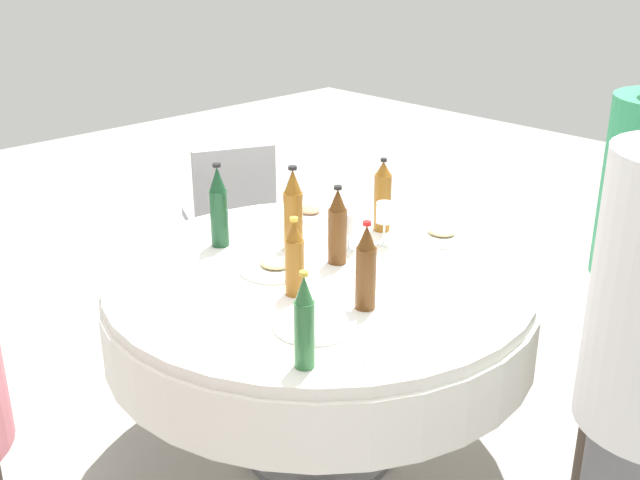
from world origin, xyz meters
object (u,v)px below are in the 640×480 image
(bottle_green_outer, at_px, (304,323))
(wine_glass_east, at_px, (385,215))
(bottle_brown_mid, at_px, (338,228))
(bottle_amber_right, at_px, (293,211))
(wine_glass_mid, at_px, (349,223))
(plate_front, at_px, (275,267))
(chair_right, at_px, (231,211))
(bottle_dark_green_rear, at_px, (219,208))
(plate_inner, at_px, (309,213))
(plate_left, at_px, (441,235))
(bottle_amber_south, at_px, (383,197))
(bottle_brown_north, at_px, (366,269))
(dining_table, at_px, (320,309))
(plate_near, at_px, (314,324))
(bottle_amber_east, at_px, (294,259))

(bottle_green_outer, xyz_separation_m, wine_glass_east, (-0.42, 0.80, -0.01))
(bottle_brown_mid, relative_size, bottle_amber_right, 0.91)
(wine_glass_mid, relative_size, plate_front, 0.59)
(wine_glass_mid, distance_m, chair_right, 1.20)
(bottle_dark_green_rear, xyz_separation_m, plate_front, (0.31, -0.00, -0.13))
(bottle_brown_mid, distance_m, wine_glass_east, 0.24)
(wine_glass_mid, relative_size, plate_inner, 0.72)
(bottle_amber_right, distance_m, plate_left, 0.58)
(bottle_amber_south, xyz_separation_m, plate_left, (0.21, 0.10, -0.12))
(bottle_amber_south, height_order, plate_front, bottle_amber_south)
(bottle_green_outer, relative_size, chair_right, 0.32)
(bottle_amber_right, bearing_deg, plate_front, -59.97)
(bottle_dark_green_rear, bearing_deg, bottle_brown_north, 0.90)
(plate_left, distance_m, chair_right, 1.30)
(bottle_brown_north, height_order, plate_left, bottle_brown_north)
(dining_table, distance_m, wine_glass_mid, 0.33)
(plate_near, bearing_deg, bottle_amber_south, 117.78)
(bottle_brown_north, relative_size, plate_near, 1.15)
(bottle_green_outer, xyz_separation_m, bottle_dark_green_rear, (-0.84, 0.36, 0.02))
(bottle_amber_south, distance_m, plate_near, 0.84)
(bottle_green_outer, distance_m, bottle_brown_mid, 0.70)
(bottle_amber_east, height_order, wine_glass_mid, bottle_amber_east)
(wine_glass_east, bearing_deg, plate_left, 61.54)
(bottle_dark_green_rear, relative_size, plate_left, 1.31)
(dining_table, distance_m, bottle_amber_south, 0.54)
(bottle_green_outer, height_order, plate_left, bottle_green_outer)
(bottle_green_outer, xyz_separation_m, plate_near, (-0.14, 0.17, -0.12))
(bottle_brown_mid, distance_m, plate_front, 0.26)
(bottle_brown_north, relative_size, plate_front, 1.16)
(bottle_amber_south, bearing_deg, bottle_brown_north, -52.70)
(bottle_amber_right, distance_m, plate_near, 0.63)
(bottle_brown_mid, xyz_separation_m, wine_glass_east, (0.00, 0.24, -0.02))
(plate_inner, height_order, plate_near, plate_inner)
(dining_table, xyz_separation_m, bottle_brown_north, (0.29, -0.09, 0.28))
(plate_front, height_order, chair_right, chair_right)
(bottle_amber_south, bearing_deg, plate_near, -62.22)
(bottle_amber_east, height_order, wine_glass_east, bottle_amber_east)
(bottle_amber_east, height_order, plate_near, bottle_amber_east)
(wine_glass_mid, bearing_deg, bottle_amber_south, 101.15)
(bottle_green_outer, relative_size, bottle_amber_south, 0.97)
(bottle_amber_right, relative_size, wine_glass_mid, 2.15)
(bottle_brown_north, bearing_deg, dining_table, 162.96)
(plate_left, bearing_deg, bottle_dark_green_rear, -129.31)
(dining_table, bearing_deg, bottle_amber_right, 160.71)
(bottle_amber_right, height_order, plate_front, bottle_amber_right)
(bottle_brown_north, height_order, bottle_amber_right, bottle_amber_right)
(plate_inner, bearing_deg, bottle_amber_east, -47.07)
(bottle_amber_east, xyz_separation_m, wine_glass_mid, (-0.14, 0.39, -0.02))
(plate_inner, bearing_deg, bottle_amber_south, 17.60)
(dining_table, xyz_separation_m, bottle_amber_south, (-0.11, 0.44, 0.28))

